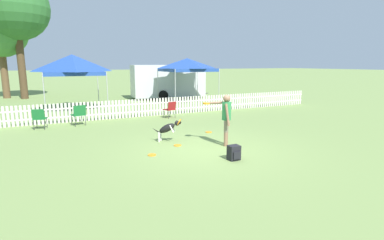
{
  "coord_description": "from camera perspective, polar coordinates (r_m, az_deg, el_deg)",
  "views": [
    {
      "loc": [
        -4.22,
        -7.68,
        2.55
      ],
      "look_at": [
        -0.08,
        0.76,
        0.77
      ],
      "focal_mm": 28.0,
      "sensor_mm": 36.0,
      "label": 1
    }
  ],
  "objects": [
    {
      "name": "tree_left_grove",
      "position": [
        26.28,
        -32.8,
        14.07
      ],
      "size": [
        3.81,
        3.81,
        6.79
      ],
      "color": "brown",
      "rests_on": "ground_plane"
    },
    {
      "name": "leaping_dog",
      "position": [
        9.83,
        -4.56,
        -1.51
      ],
      "size": [
        0.88,
        0.76,
        0.78
      ],
      "rotation": [
        0.0,
        0.0,
        -2.26
      ],
      "color": "black",
      "rests_on": "ground_plane"
    },
    {
      "name": "folding_chair_green_right",
      "position": [
        14.12,
        -4.14,
        2.25
      ],
      "size": [
        0.57,
        0.58,
        0.79
      ],
      "rotation": [
        0.0,
        0.0,
        3.44
      ],
      "color": "#333338",
      "rests_on": "ground_plane"
    },
    {
      "name": "backpack_on_grass",
      "position": [
        8.12,
        8.0,
        -6.21
      ],
      "size": [
        0.3,
        0.29,
        0.4
      ],
      "color": "black",
      "rests_on": "ground_plane"
    },
    {
      "name": "folding_chair_blue_left",
      "position": [
        13.06,
        -27.09,
        0.49
      ],
      "size": [
        0.55,
        0.56,
        0.82
      ],
      "rotation": [
        0.0,
        0.0,
        2.9
      ],
      "color": "#333338",
      "rests_on": "ground_plane"
    },
    {
      "name": "ground_plane",
      "position": [
        9.13,
        2.56,
        -5.49
      ],
      "size": [
        240.0,
        240.0,
        0.0
      ],
      "primitive_type": "plane",
      "color": "olive"
    },
    {
      "name": "frisbee_near_dog",
      "position": [
        9.45,
        -2.78,
        -4.84
      ],
      "size": [
        0.24,
        0.24,
        0.02
      ],
      "color": "orange",
      "rests_on": "ground_plane"
    },
    {
      "name": "folding_chair_center",
      "position": [
        13.21,
        -20.76,
        1.19
      ],
      "size": [
        0.61,
        0.62,
        0.87
      ],
      "rotation": [
        0.0,
        0.0,
        3.38
      ],
      "color": "#333338",
      "rests_on": "ground_plane"
    },
    {
      "name": "tree_right_grove",
      "position": [
        25.32,
        -30.58,
        17.83
      ],
      "size": [
        4.47,
        4.47,
        8.59
      ],
      "color": "#4C3823",
      "rests_on": "ground_plane"
    },
    {
      "name": "canopy_tent_main",
      "position": [
        17.6,
        -21.81,
        9.73
      ],
      "size": [
        3.03,
        3.03,
        3.02
      ],
      "color": "#B2B2B2",
      "rests_on": "ground_plane"
    },
    {
      "name": "canopy_tent_secondary",
      "position": [
        19.68,
        -0.89,
        10.46
      ],
      "size": [
        3.05,
        3.05,
        2.88
      ],
      "color": "#B2B2B2",
      "rests_on": "ground_plane"
    },
    {
      "name": "frisbee_midfield",
      "position": [
        8.56,
        -7.65,
        -6.6
      ],
      "size": [
        0.24,
        0.24,
        0.02
      ],
      "color": "orange",
      "rests_on": "ground_plane"
    },
    {
      "name": "equipment_trailer",
      "position": [
        22.42,
        -4.65,
        7.47
      ],
      "size": [
        6.09,
        2.69,
        2.44
      ],
      "rotation": [
        0.0,
        0.0,
        -0.1
      ],
      "color": "silver",
      "rests_on": "ground_plane"
    },
    {
      "name": "picket_fence",
      "position": [
        14.72,
        -9.22,
        2.33
      ],
      "size": [
        20.77,
        0.04,
        0.86
      ],
      "color": "silver",
      "rests_on": "ground_plane"
    },
    {
      "name": "handler_person",
      "position": [
        9.35,
        6.38,
        1.14
      ],
      "size": [
        0.68,
        1.03,
        1.6
      ],
      "rotation": [
        0.0,
        0.0,
        0.88
      ],
      "color": "#8C664C",
      "rests_on": "ground_plane"
    },
    {
      "name": "frisbee_near_handler",
      "position": [
        11.25,
        3.19,
        -2.31
      ],
      "size": [
        0.24,
        0.24,
        0.02
      ],
      "color": "orange",
      "rests_on": "ground_plane"
    }
  ]
}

